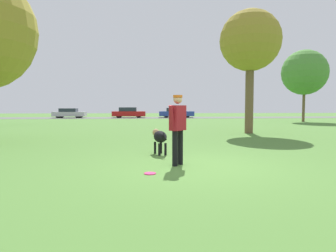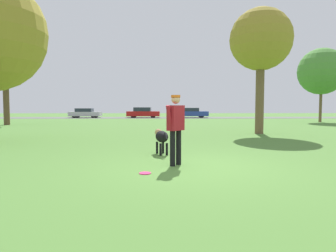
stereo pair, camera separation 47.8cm
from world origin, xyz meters
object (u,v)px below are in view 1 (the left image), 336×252
at_px(person, 178,124).
at_px(tree_far_right, 305,72).
at_px(parked_car_blue, 176,113).
at_px(dog, 160,137).
at_px(frisbee, 150,173).
at_px(parked_car_red, 129,113).
at_px(parked_car_silver, 69,113).
at_px(tree_near_right, 250,42).

relative_size(person, tree_far_right, 0.25).
xyz_separation_m(tree_far_right, parked_car_blue, (-10.83, 11.88, -4.00)).
bearing_deg(dog, tree_far_right, -53.62).
relative_size(frisbee, parked_car_red, 0.06).
bearing_deg(frisbee, tree_far_right, 54.39).
bearing_deg(parked_car_red, parked_car_blue, 0.67).
bearing_deg(person, parked_car_silver, 57.51).
xyz_separation_m(dog, tree_far_right, (14.66, 18.33, 4.13)).
distance_m(dog, tree_near_right, 9.57).
bearing_deg(frisbee, parked_car_blue, 82.75).
xyz_separation_m(dog, parked_car_silver, (-9.93, 30.39, 0.10)).
bearing_deg(parked_car_silver, person, -72.10).
distance_m(parked_car_silver, parked_car_red, 7.57).
bearing_deg(person, parked_car_blue, 33.55).
height_order(person, parked_car_red, person).
bearing_deg(dog, person, 176.13).
distance_m(parked_car_silver, parked_car_blue, 13.76).
bearing_deg(tree_near_right, frisbee, -120.48).
xyz_separation_m(dog, parked_car_blue, (3.83, 30.20, 0.14)).
distance_m(tree_far_right, parked_car_red, 21.22).
relative_size(frisbee, parked_car_blue, 0.05).
bearing_deg(frisbee, person, 52.08).
bearing_deg(frisbee, dog, 82.44).
distance_m(tree_near_right, parked_car_silver, 28.36).
relative_size(tree_far_right, parked_car_silver, 1.67).
bearing_deg(parked_car_red, tree_near_right, -70.08).
relative_size(frisbee, tree_far_right, 0.04).
height_order(dog, tree_near_right, tree_near_right).
height_order(tree_far_right, parked_car_blue, tree_far_right).
height_order(dog, parked_car_blue, parked_car_blue).
bearing_deg(tree_near_right, parked_car_red, 107.72).
xyz_separation_m(dog, parked_car_red, (-2.36, 30.37, 0.15)).
distance_m(frisbee, parked_car_blue, 33.10).
relative_size(person, parked_car_red, 0.39).
distance_m(parked_car_red, parked_car_blue, 6.19).
bearing_deg(tree_far_right, person, -125.50).
xyz_separation_m(tree_near_right, parked_car_blue, (-1.35, 23.44, -4.21)).
height_order(dog, frisbee, dog).
distance_m(person, dog, 1.84).
height_order(person, frisbee, person).
xyz_separation_m(parked_car_red, parked_car_blue, (6.19, -0.16, -0.01)).
xyz_separation_m(tree_far_right, parked_car_silver, (-24.59, 12.06, -4.03)).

